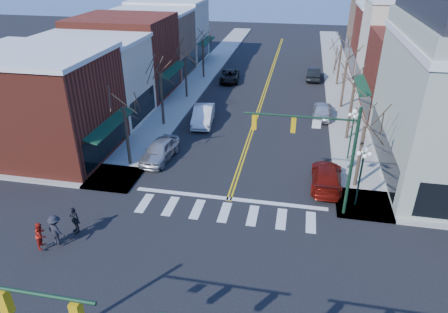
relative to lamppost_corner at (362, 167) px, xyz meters
The scene contains 32 objects.
ground 12.18m from the lamppost_corner, 133.97° to the right, with size 160.00×160.00×0.00m, color black.
sidewalk_left 20.69m from the lamppost_corner, 145.84° to the left, with size 3.50×70.00×0.15m, color #9E9B93.
sidewalk_right 11.87m from the lamppost_corner, 87.26° to the left, with size 3.50×70.00×0.15m, color #9E9B93.
bldg_left_brick_a 23.94m from the lamppost_corner, behind, with size 10.00×8.50×8.00m, color maroon.
bldg_left_stucco_a 26.14m from the lamppost_corner, 155.10° to the left, with size 10.00×7.00×7.50m, color beige.
bldg_left_brick_b 30.40m from the lamppost_corner, 141.28° to the left, with size 10.00×9.00×8.50m, color maroon.
bldg_left_tan 36.13m from the lamppost_corner, 131.01° to the left, with size 10.00×7.50×7.80m, color #9F7757.
bldg_left_stucco_b 42.28m from the lamppost_corner, 124.10° to the left, with size 10.00×8.00×8.20m, color beige.
bldg_right_brick_a 18.76m from the lamppost_corner, 67.06° to the left, with size 10.00×8.50×8.00m, color maroon.
bldg_right_stucco 26.12m from the lamppost_corner, 73.72° to the left, with size 10.00×7.00×10.00m, color beige.
bldg_right_brick_b 33.33m from the lamppost_corner, 77.34° to the left, with size 10.00×8.00×8.50m, color maroon.
bldg_right_tan 41.18m from the lamppost_corner, 79.78° to the left, with size 10.00×8.00×9.00m, color #9F7757.
traffic_mast_far_right 3.36m from the lamppost_corner, 157.49° to the right, with size 6.60×0.28×7.20m.
lamppost_corner is the anchor object (origin of this frame).
lamppost_midblock 6.50m from the lamppost_corner, 90.00° to the left, with size 0.36×0.36×4.33m.
tree_left_a 16.80m from the lamppost_corner, behind, with size 0.24×0.24×4.76m, color #382B21.
tree_left_b 19.65m from the lamppost_corner, 147.69° to the left, with size 0.24×0.24×5.04m, color #382B21.
tree_left_c 24.87m from the lamppost_corner, 131.90° to the left, with size 0.24×0.24×4.55m, color #382B21.
tree_left_d 31.27m from the lamppost_corner, 122.06° to the left, with size 0.24×0.24×4.90m, color #382B21.
tree_right_a 2.59m from the lamppost_corner, 85.43° to the left, with size 0.24×0.24×4.62m, color #382B21.
tree_right_b 10.51m from the lamppost_corner, 88.91° to the left, with size 0.24×0.24×5.18m, color #382B21.
tree_right_c 18.51m from the lamppost_corner, 89.38° to the left, with size 0.24×0.24×4.83m, color #382B21.
tree_right_d 26.51m from the lamppost_corner, 89.57° to the left, with size 0.24×0.24×4.97m, color #382B21.
car_left_near 15.25m from the lamppost_corner, 165.32° to the left, with size 1.89×4.71×1.60m, color #B5B6BA.
car_left_mid 17.56m from the lamppost_corner, 138.21° to the left, with size 1.78×5.09×1.68m, color white.
car_left_far 28.83m from the lamppost_corner, 116.89° to the left, with size 2.26×4.89×1.36m, color black.
car_right_near 3.64m from the lamppost_corner, 128.58° to the left, with size 2.07×5.08×1.47m, color maroon.
car_right_mid 15.70m from the lamppost_corner, 96.65° to the left, with size 1.84×4.57×1.56m, color silver.
car_right_far 28.65m from the lamppost_corner, 95.19° to the left, with size 1.63×4.68×1.54m, color black.
pedestrian_red_b 19.15m from the lamppost_corner, 156.36° to the right, with size 0.78×0.61×1.60m, color #AB1C12.
pedestrian_dark_a 17.52m from the lamppost_corner, 159.63° to the right, with size 0.99×0.41×1.69m, color black.
pedestrian_dark_b 18.35m from the lamppost_corner, 156.63° to the right, with size 1.21×0.69×1.87m, color black.
Camera 1 is at (3.98, -14.29, 14.91)m, focal length 32.00 mm.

